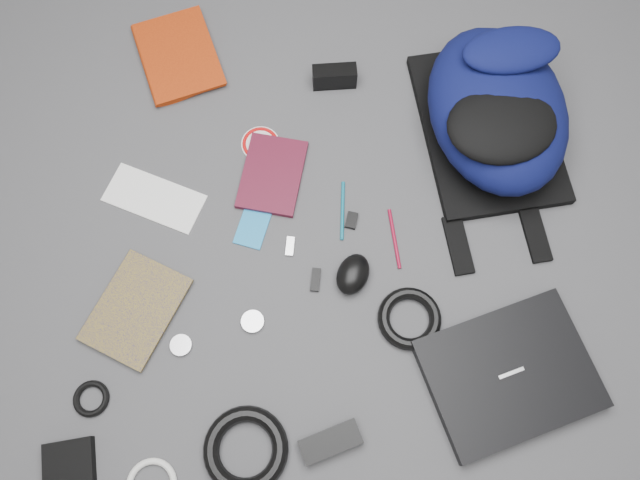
{
  "coord_description": "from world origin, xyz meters",
  "views": [
    {
      "loc": [
        0.0,
        -0.44,
        1.32
      ],
      "look_at": [
        0.0,
        0.0,
        0.02
      ],
      "focal_mm": 35.0,
      "sensor_mm": 36.0,
      "label": 1
    }
  ],
  "objects_px": {
    "power_brick": "(331,442)",
    "pouch": "(69,466)",
    "textbook_red": "(143,67)",
    "compact_camera": "(334,77)",
    "backpack": "(497,109)",
    "comic_book": "(104,293)",
    "dvd_case": "(272,175)",
    "mouse": "(353,274)",
    "laptop": "(509,374)"
  },
  "relations": [
    {
      "from": "power_brick",
      "to": "pouch",
      "type": "bearing_deg",
      "value": 163.49
    },
    {
      "from": "textbook_red",
      "to": "pouch",
      "type": "relative_size",
      "value": 2.47
    },
    {
      "from": "compact_camera",
      "to": "backpack",
      "type": "bearing_deg",
      "value": -23.73
    },
    {
      "from": "comic_book",
      "to": "dvd_case",
      "type": "distance_m",
      "value": 0.45
    },
    {
      "from": "mouse",
      "to": "power_brick",
      "type": "distance_m",
      "value": 0.35
    },
    {
      "from": "textbook_red",
      "to": "comic_book",
      "type": "distance_m",
      "value": 0.57
    },
    {
      "from": "dvd_case",
      "to": "laptop",
      "type": "bearing_deg",
      "value": -31.74
    },
    {
      "from": "backpack",
      "to": "laptop",
      "type": "relative_size",
      "value": 1.41
    },
    {
      "from": "compact_camera",
      "to": "mouse",
      "type": "distance_m",
      "value": 0.49
    },
    {
      "from": "power_brick",
      "to": "mouse",
      "type": "bearing_deg",
      "value": 60.27
    },
    {
      "from": "laptop",
      "to": "power_brick",
      "type": "xyz_separation_m",
      "value": [
        -0.37,
        -0.13,
        -0.0
      ]
    },
    {
      "from": "pouch",
      "to": "mouse",
      "type": "bearing_deg",
      "value": 34.72
    },
    {
      "from": "laptop",
      "to": "dvd_case",
      "type": "height_order",
      "value": "laptop"
    },
    {
      "from": "comic_book",
      "to": "power_brick",
      "type": "distance_m",
      "value": 0.57
    },
    {
      "from": "backpack",
      "to": "pouch",
      "type": "relative_size",
      "value": 4.82
    },
    {
      "from": "laptop",
      "to": "dvd_case",
      "type": "bearing_deg",
      "value": 117.79
    },
    {
      "from": "dvd_case",
      "to": "mouse",
      "type": "xyz_separation_m",
      "value": [
        0.18,
        -0.24,
        0.02
      ]
    },
    {
      "from": "backpack",
      "to": "laptop",
      "type": "distance_m",
      "value": 0.58
    },
    {
      "from": "comic_book",
      "to": "dvd_case",
      "type": "height_order",
      "value": "comic_book"
    },
    {
      "from": "power_brick",
      "to": "backpack",
      "type": "bearing_deg",
      "value": 40.61
    },
    {
      "from": "mouse",
      "to": "backpack",
      "type": "bearing_deg",
      "value": 71.09
    },
    {
      "from": "textbook_red",
      "to": "dvd_case",
      "type": "bearing_deg",
      "value": -61.36
    },
    {
      "from": "backpack",
      "to": "textbook_red",
      "type": "relative_size",
      "value": 1.95
    },
    {
      "from": "dvd_case",
      "to": "compact_camera",
      "type": "height_order",
      "value": "compact_camera"
    },
    {
      "from": "laptop",
      "to": "dvd_case",
      "type": "xyz_separation_m",
      "value": [
        -0.5,
        0.45,
        -0.01
      ]
    },
    {
      "from": "laptop",
      "to": "power_brick",
      "type": "distance_m",
      "value": 0.39
    },
    {
      "from": "textbook_red",
      "to": "compact_camera",
      "type": "xyz_separation_m",
      "value": [
        0.47,
        -0.04,
        0.02
      ]
    },
    {
      "from": "dvd_case",
      "to": "textbook_red",
      "type": "bearing_deg",
      "value": 148.91
    },
    {
      "from": "backpack",
      "to": "laptop",
      "type": "xyz_separation_m",
      "value": [
        -0.0,
        -0.57,
        -0.08
      ]
    },
    {
      "from": "laptop",
      "to": "pouch",
      "type": "height_order",
      "value": "laptop"
    },
    {
      "from": "dvd_case",
      "to": "power_brick",
      "type": "relative_size",
      "value": 1.56
    },
    {
      "from": "textbook_red",
      "to": "pouch",
      "type": "height_order",
      "value": "textbook_red"
    },
    {
      "from": "backpack",
      "to": "comic_book",
      "type": "relative_size",
      "value": 2.13
    },
    {
      "from": "backpack",
      "to": "compact_camera",
      "type": "height_order",
      "value": "backpack"
    },
    {
      "from": "textbook_red",
      "to": "dvd_case",
      "type": "xyz_separation_m",
      "value": [
        0.32,
        -0.28,
        -0.01
      ]
    },
    {
      "from": "laptop",
      "to": "compact_camera",
      "type": "relative_size",
      "value": 3.16
    },
    {
      "from": "mouse",
      "to": "pouch",
      "type": "xyz_separation_m",
      "value": [
        -0.56,
        -0.39,
        -0.01
      ]
    },
    {
      "from": "textbook_red",
      "to": "power_brick",
      "type": "relative_size",
      "value": 1.98
    },
    {
      "from": "backpack",
      "to": "dvd_case",
      "type": "relative_size",
      "value": 2.48
    },
    {
      "from": "compact_camera",
      "to": "pouch",
      "type": "height_order",
      "value": "compact_camera"
    },
    {
      "from": "laptop",
      "to": "power_brick",
      "type": "height_order",
      "value": "laptop"
    },
    {
      "from": "laptop",
      "to": "mouse",
      "type": "relative_size",
      "value": 3.5
    },
    {
      "from": "laptop",
      "to": "mouse",
      "type": "xyz_separation_m",
      "value": [
        -0.32,
        0.21,
        0.01
      ]
    },
    {
      "from": "backpack",
      "to": "comic_book",
      "type": "xyz_separation_m",
      "value": [
        -0.86,
        -0.4,
        -0.09
      ]
    },
    {
      "from": "comic_book",
      "to": "mouse",
      "type": "xyz_separation_m",
      "value": [
        0.54,
        0.04,
        0.02
      ]
    },
    {
      "from": "mouse",
      "to": "power_brick",
      "type": "xyz_separation_m",
      "value": [
        -0.05,
        -0.34,
        -0.01
      ]
    },
    {
      "from": "power_brick",
      "to": "textbook_red",
      "type": "bearing_deg",
      "value": 96.03
    },
    {
      "from": "textbook_red",
      "to": "power_brick",
      "type": "bearing_deg",
      "value": -82.33
    },
    {
      "from": "backpack",
      "to": "laptop",
      "type": "height_order",
      "value": "backpack"
    },
    {
      "from": "backpack",
      "to": "comic_book",
      "type": "bearing_deg",
      "value": -164.38
    }
  ]
}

